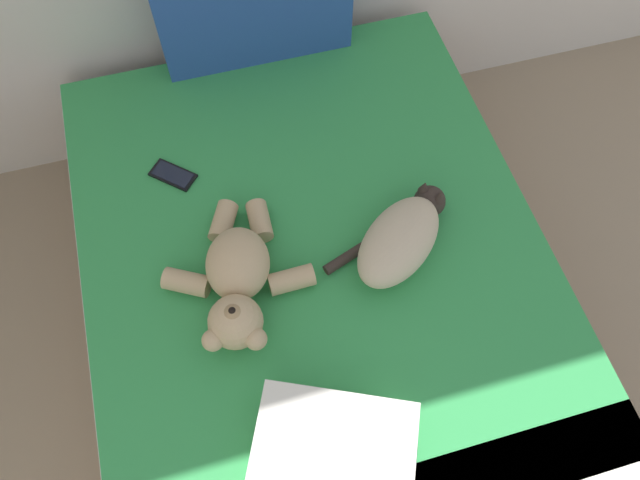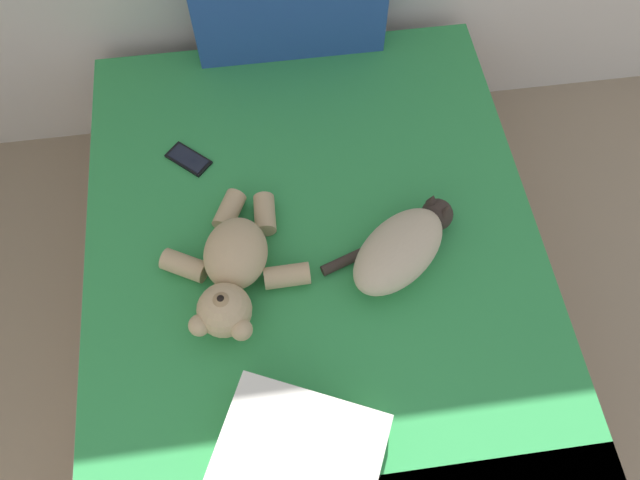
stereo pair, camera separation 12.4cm
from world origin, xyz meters
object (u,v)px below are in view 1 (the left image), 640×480
bed (317,293)px  teddy_bear (237,281)px  cat (402,237)px  cell_phone (173,175)px  throw_pillow (334,451)px  patterned_cushion (254,5)px

bed → teddy_bear: teddy_bear is taller
bed → cat: cat is taller
cell_phone → throw_pillow: (0.26, -0.99, 0.05)m
teddy_bear → cell_phone: size_ratio=3.29×
teddy_bear → cell_phone: teddy_bear is taller
patterned_cushion → throw_pillow: 1.46m
patterned_cushion → throw_pillow: bearing=-95.5°
cat → throw_pillow: size_ratio=1.07×
patterned_cushion → throw_pillow: size_ratio=1.68×
patterned_cushion → teddy_bear: size_ratio=1.29×
cat → teddy_bear: 0.50m
bed → cell_phone: 0.62m
patterned_cushion → throw_pillow: (-0.14, -1.45, -0.17)m
cat → throw_pillow: cat is taller
bed → cell_phone: cell_phone is taller
teddy_bear → cell_phone: bearing=105.0°
bed → patterned_cushion: size_ratio=2.84×
cat → cell_phone: bearing=143.7°
teddy_bear → throw_pillow: (0.13, -0.52, -0.02)m
patterned_cushion → cell_phone: patterned_cushion is taller
cell_phone → throw_pillow: throw_pillow is taller
cat → teddy_bear: bearing=-179.1°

